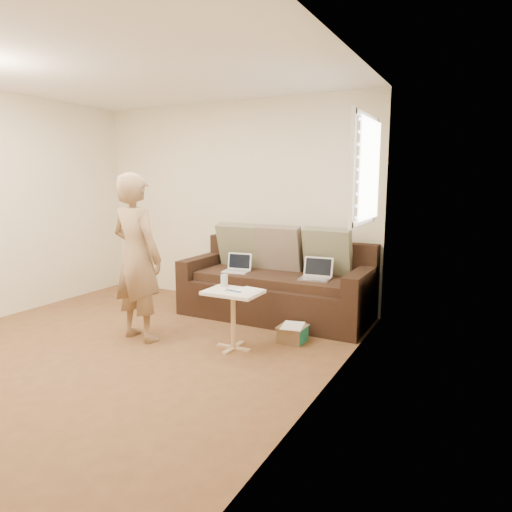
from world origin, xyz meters
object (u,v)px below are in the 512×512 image
side_table (233,320)px  drinking_glass (224,280)px  sofa (276,281)px  laptop_silver (315,280)px  striped_box (293,334)px  laptop_white (236,272)px  person (137,258)px

side_table → drinking_glass: bearing=146.5°
sofa → laptop_silver: bearing=-11.0°
striped_box → drinking_glass: bearing=-150.6°
sofa → drinking_glass: size_ratio=18.33×
laptop_white → drinking_glass: (0.38, -0.89, 0.11)m
sofa → side_table: (0.08, -1.14, -0.14)m
laptop_white → side_table: (0.54, -1.00, -0.23)m
sofa → striped_box: bearing=-53.6°
striped_box → laptop_silver: bearing=89.6°
drinking_glass → striped_box: size_ratio=0.45×
person → laptop_silver: bearing=-132.0°
person → drinking_glass: bearing=-153.1°
side_table → laptop_silver: bearing=67.2°
laptop_white → drinking_glass: size_ratio=2.49×
laptop_silver → laptop_white: laptop_silver is taller
laptop_silver → striped_box: size_ratio=1.24×
laptop_silver → laptop_white: (-0.98, -0.04, 0.00)m
laptop_silver → striped_box: bearing=-94.9°
drinking_glass → laptop_silver: bearing=57.4°
drinking_glass → striped_box: drinking_glass is taller
laptop_silver → side_table: laptop_silver is taller
person → striped_box: (1.43, 0.63, -0.76)m
laptop_white → striped_box: size_ratio=1.12×
striped_box → person: bearing=-156.2°
striped_box → side_table: bearing=-134.4°
side_table → striped_box: 0.65m
laptop_silver → person: 1.91m
laptop_silver → striped_box: (-0.00, -0.60, -0.44)m
drinking_glass → sofa: bearing=85.7°
laptop_silver → laptop_white: bearing=177.9°
drinking_glass → striped_box: bearing=29.4°
laptop_white → striped_box: 1.20m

